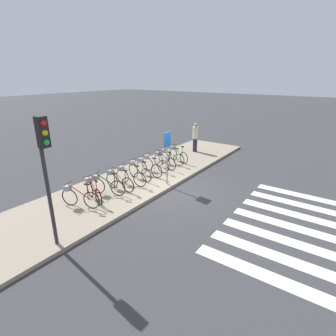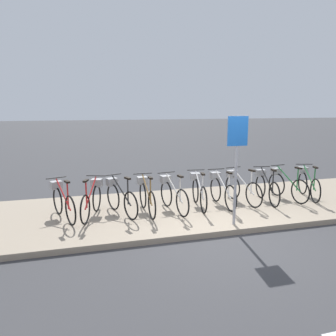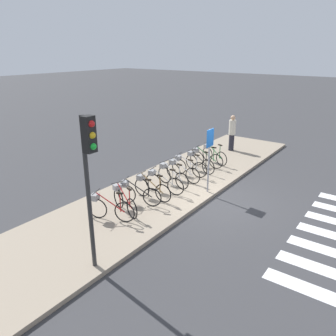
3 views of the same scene
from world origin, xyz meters
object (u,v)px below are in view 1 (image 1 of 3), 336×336
Objects in this scene: parked_bicycle_4 at (129,175)px; parked_bicycle_6 at (147,167)px; parked_bicycle_10 at (177,154)px; parked_bicycle_7 at (153,163)px; pedestrian at (195,137)px; parked_bicycle_3 at (118,180)px; parked_bicycle_5 at (138,170)px; parked_bicycle_2 at (105,184)px; traffic_light at (45,157)px; parked_bicycle_0 at (78,196)px; sign_post at (167,150)px; parked_bicycle_1 at (93,190)px; parked_bicycle_8 at (163,160)px; parked_bicycle_9 at (170,157)px.

parked_bicycle_4 and parked_bicycle_6 have the same top height.
parked_bicycle_10 is (3.90, 0.10, 0.00)m from parked_bicycle_4.
pedestrian is at bearing 1.56° from parked_bicycle_7.
parked_bicycle_3 and parked_bicycle_5 have the same top height.
parked_bicycle_2 is 3.97m from traffic_light.
parked_bicycle_0 is 3.95m from sign_post.
parked_bicycle_5 is 0.66× the size of sign_post.
parked_bicycle_6 is at bearing 14.28° from traffic_light.
parked_bicycle_1 is 0.95× the size of parked_bicycle_3.
traffic_light is at bearing -179.45° from sign_post.
traffic_light is 5.36m from sign_post.
parked_bicycle_7 is (4.44, 0.08, 0.00)m from parked_bicycle_0.
sign_post is at bearing -162.91° from pedestrian.
parked_bicycle_2 is 0.96× the size of parked_bicycle_5.
parked_bicycle_8 is 0.66m from parked_bicycle_9.
parked_bicycle_1 is at bearing -178.48° from parked_bicycle_7.
parked_bicycle_4 is 1.00× the size of parked_bicycle_9.
sign_post reaches higher than parked_bicycle_8.
parked_bicycle_7 is 2.08m from sign_post.
parked_bicycle_7 is at bearing 3.34° from parked_bicycle_5.
parked_bicycle_8 is (1.87, -0.04, 0.00)m from parked_bicycle_5.
parked_bicycle_5 is at bearing 0.56° from parked_bicycle_2.
parked_bicycle_3 is at bearing 140.99° from sign_post.
parked_bicycle_2 is at bearing 179.58° from parked_bicycle_6.
parked_bicycle_5 is at bearing 3.80° from parked_bicycle_3.
parked_bicycle_7 is 2.00m from parked_bicycle_10.
parked_bicycle_5 is 1.03× the size of parked_bicycle_10.
parked_bicycle_1 is 5.11m from parked_bicycle_9.
parked_bicycle_5 is 1.87m from parked_bicycle_8.
sign_post is (-0.92, -1.48, 1.13)m from parked_bicycle_7.
parked_bicycle_0 and parked_bicycle_9 have the same top height.
parked_bicycle_4 is at bearing -2.40° from parked_bicycle_1.
sign_post is at bearing -78.78° from parked_bicycle_5.
parked_bicycle_8 is at bearing 40.72° from sign_post.
sign_post is (2.86, -1.38, 1.13)m from parked_bicycle_1.
parked_bicycle_2 and parked_bicycle_9 have the same top height.
parked_bicycle_4 is 1.99m from sign_post.
parked_bicycle_2 is 0.95× the size of parked_bicycle_3.
parked_bicycle_6 is 1.28m from parked_bicycle_8.
parked_bicycle_0 and parked_bicycle_10 have the same top height.
parked_bicycle_2 is at bearing -178.42° from pedestrian.
parked_bicycle_4 is (2.53, -0.10, 0.00)m from parked_bicycle_0.
sign_post is (-2.91, -1.40, 1.13)m from parked_bicycle_10.
parked_bicycle_7 is at bearing 13.89° from traffic_light.
parked_bicycle_5 is at bearing -179.00° from parked_bicycle_9.
parked_bicycle_10 is (5.16, 0.01, 0.00)m from parked_bicycle_2.
parked_bicycle_5 is at bearing 0.23° from parked_bicycle_0.
traffic_light is (-5.58, -1.42, 2.14)m from parked_bicycle_6.
parked_bicycle_1 is 3.52m from traffic_light.
parked_bicycle_7 is 0.66× the size of sign_post.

